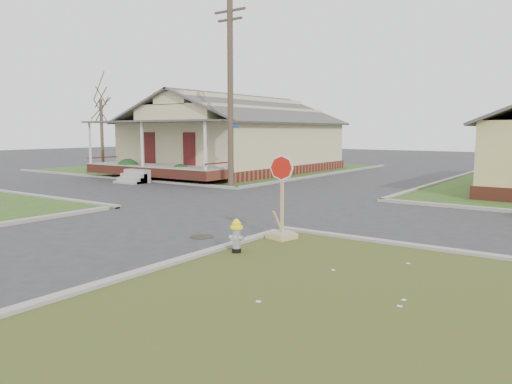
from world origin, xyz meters
The scene contains 11 objects.
ground centered at (0.00, 0.00, 0.00)m, with size 120.00×120.00×0.00m, color #2D2D30.
verge_far_left centered at (-13.00, 18.00, 0.03)m, with size 19.00×19.00×0.05m, color #274719.
curbs centered at (0.00, 5.00, 0.00)m, with size 80.00×40.00×0.12m, color gray, non-canonical shape.
manhole centered at (2.20, -0.50, 0.01)m, with size 0.64×0.64×0.01m, color black.
corner_house centered at (-10.00, 16.68, 2.28)m, with size 10.10×15.50×5.30m.
utility_pole centered at (-4.20, 8.90, 4.66)m, with size 1.80×0.28×9.00m.
tree_far_left centered at (-18.00, 12.00, 2.50)m, with size 0.22×0.22×4.90m, color #423326.
fire_hydrant centered at (4.10, -1.46, 0.48)m, with size 0.29×0.29×0.77m.
stop_sign centered at (4.16, 0.36, 0.51)m, with size 0.61×0.59×2.15m.
hedge_left centered at (-11.89, 9.03, 0.61)m, with size 1.46×1.20×1.12m, color black.
hedge_right centered at (-8.12, 9.48, 0.55)m, with size 1.30×1.06×0.99m, color black.
Camera 1 is at (10.86, -10.25, 2.81)m, focal length 35.00 mm.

